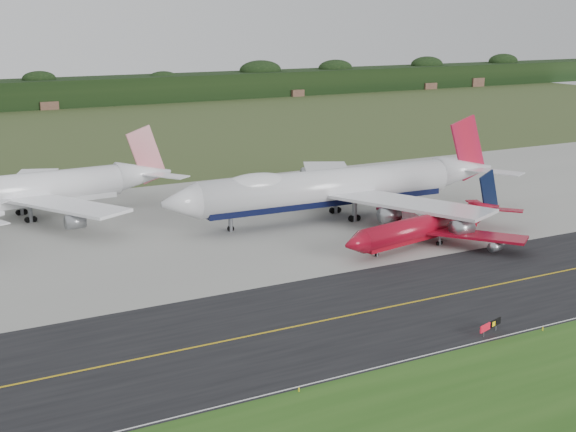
% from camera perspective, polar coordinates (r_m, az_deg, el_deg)
% --- Properties ---
extents(ground, '(600.00, 600.00, 0.00)m').
position_cam_1_polar(ground, '(122.45, 10.15, -4.99)').
color(ground, '#37441F').
rests_on(ground, ground).
extents(taxiway, '(400.00, 32.00, 0.02)m').
position_cam_1_polar(taxiway, '(119.55, 11.34, -5.52)').
color(taxiway, black).
rests_on(taxiway, ground).
extents(apron, '(400.00, 78.00, 0.01)m').
position_cam_1_polar(apron, '(163.54, -1.02, 0.10)').
color(apron, gray).
rests_on(apron, ground).
extents(taxiway_centreline, '(400.00, 0.40, 0.00)m').
position_cam_1_polar(taxiway_centreline, '(119.55, 11.34, -5.51)').
color(taxiway_centreline, gold).
rests_on(taxiway_centreline, taxiway).
extents(taxiway_edge_line, '(400.00, 0.25, 0.00)m').
position_cam_1_polar(taxiway_edge_line, '(108.97, 16.59, -7.80)').
color(taxiway_edge_line, silver).
rests_on(taxiway_edge_line, taxiway).
extents(horizon_treeline, '(700.00, 25.00, 12.00)m').
position_cam_1_polar(horizon_treeline, '(372.37, -17.28, 8.22)').
color(horizon_treeline, black).
rests_on(horizon_treeline, ground).
extents(jet_ba_747, '(75.34, 62.49, 18.96)m').
position_cam_1_polar(jet_ba_747, '(159.73, 3.59, 2.10)').
color(jet_ba_747, silver).
rests_on(jet_ba_747, ground).
extents(jet_red_737, '(41.18, 33.08, 11.18)m').
position_cam_1_polar(jet_red_737, '(145.07, 10.07, -0.69)').
color(jet_red_737, maroon).
rests_on(jet_red_737, ground).
extents(jet_star_tail, '(64.17, 53.66, 16.93)m').
position_cam_1_polar(jet_star_tail, '(167.51, -18.33, 1.69)').
color(jet_star_tail, white).
rests_on(jet_star_tail, ground).
extents(taxiway_sign, '(4.64, 1.61, 1.60)m').
position_cam_1_polar(taxiway_sign, '(106.41, 14.20, -7.54)').
color(taxiway_sign, slate).
rests_on(taxiway_sign, ground).
extents(edge_marker_left, '(0.16, 0.16, 0.50)m').
position_cam_1_polar(edge_marker_left, '(88.67, 0.78, -12.24)').
color(edge_marker_left, yellow).
rests_on(edge_marker_left, ground).
extents(edge_marker_center, '(0.16, 0.16, 0.50)m').
position_cam_1_polar(edge_marker_center, '(109.51, 17.66, -7.65)').
color(edge_marker_center, yellow).
rests_on(edge_marker_center, ground).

